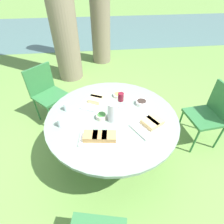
{
  "coord_description": "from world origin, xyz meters",
  "views": [
    {
      "loc": [
        -0.17,
        -1.47,
        2.01
      ],
      "look_at": [
        0.0,
        0.0,
        0.77
      ],
      "focal_mm": 28.0,
      "sensor_mm": 36.0,
      "label": 1
    }
  ],
  "objects_px": {
    "wine_glass": "(121,97)",
    "chair_near_left": "(211,112)",
    "water_pitcher": "(113,112)",
    "chair_near_right": "(46,90)",
    "dining_table": "(112,121)"
  },
  "relations": [
    {
      "from": "chair_near_left",
      "to": "chair_near_right",
      "type": "xyz_separation_m",
      "value": [
        -2.26,
        0.8,
        0.0
      ]
    },
    {
      "from": "chair_near_right",
      "to": "wine_glass",
      "type": "bearing_deg",
      "value": -36.18
    },
    {
      "from": "chair_near_left",
      "to": "wine_glass",
      "type": "bearing_deg",
      "value": 178.34
    },
    {
      "from": "dining_table",
      "to": "chair_near_left",
      "type": "height_order",
      "value": "chair_near_left"
    },
    {
      "from": "chair_near_left",
      "to": "wine_glass",
      "type": "distance_m",
      "value": 1.26
    },
    {
      "from": "dining_table",
      "to": "chair_near_left",
      "type": "distance_m",
      "value": 1.35
    },
    {
      "from": "water_pitcher",
      "to": "wine_glass",
      "type": "xyz_separation_m",
      "value": [
        0.12,
        0.22,
        0.02
      ]
    },
    {
      "from": "water_pitcher",
      "to": "wine_glass",
      "type": "bearing_deg",
      "value": 62.49
    },
    {
      "from": "chair_near_left",
      "to": "wine_glass",
      "type": "height_order",
      "value": "wine_glass"
    },
    {
      "from": "water_pitcher",
      "to": "chair_near_left",
      "type": "bearing_deg",
      "value": 8.04
    },
    {
      "from": "water_pitcher",
      "to": "wine_glass",
      "type": "distance_m",
      "value": 0.25
    },
    {
      "from": "chair_near_left",
      "to": "chair_near_right",
      "type": "distance_m",
      "value": 2.4
    },
    {
      "from": "wine_glass",
      "to": "chair_near_left",
      "type": "bearing_deg",
      "value": -1.66
    },
    {
      "from": "dining_table",
      "to": "chair_near_left",
      "type": "bearing_deg",
      "value": 5.65
    },
    {
      "from": "chair_near_right",
      "to": "water_pitcher",
      "type": "relative_size",
      "value": 3.98
    }
  ]
}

